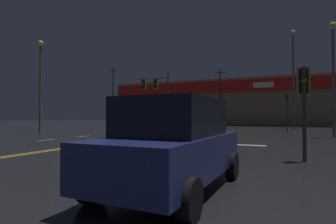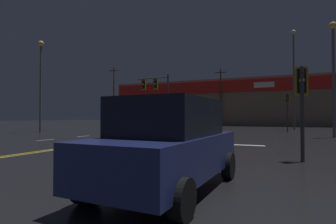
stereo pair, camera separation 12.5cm
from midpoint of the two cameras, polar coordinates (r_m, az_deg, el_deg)
ground_plane at (r=22.21m, az=-2.90°, el=-5.03°), size 200.00×200.00×0.00m
road_markings at (r=21.00m, az=-2.02°, el=-5.25°), size 13.58×60.00×0.01m
traffic_signal_median at (r=24.03m, az=-2.95°, el=4.91°), size 3.16×0.36×5.35m
traffic_signal_corner_southeast at (r=10.12m, az=27.13°, el=3.97°), size 0.42×0.36×3.25m
traffic_signal_corner_northeast at (r=29.51m, az=24.35°, el=1.67°), size 0.42×0.36×3.96m
traffic_signal_corner_northwest at (r=35.90m, az=-9.12°, el=0.97°), size 0.42×0.36×3.84m
streetlight_near_left at (r=36.00m, az=25.50°, el=8.62°), size 0.56×0.56×12.25m
streetlight_near_right at (r=23.55m, az=32.17°, el=9.08°), size 0.56×0.56×8.70m
streetlight_median_approach at (r=29.24m, az=-26.14°, el=7.56°), size 0.56×0.56×9.16m
parked_car at (r=5.50m, az=0.64°, el=-6.90°), size 2.19×4.38×1.88m
building_backdrop at (r=52.06m, az=12.07°, el=1.83°), size 42.28×10.23×8.36m
utility_pole_row at (r=46.99m, az=10.40°, el=3.97°), size 46.78×0.26×11.89m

